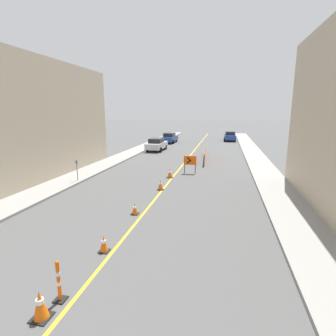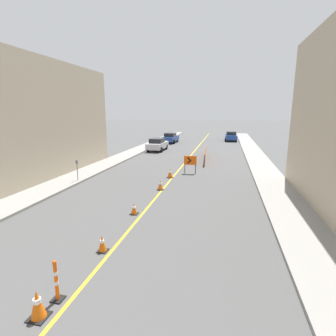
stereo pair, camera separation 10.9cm
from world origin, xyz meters
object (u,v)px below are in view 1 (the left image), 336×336
Objects in this scene: traffic_cone_fifth at (160,185)px; parking_meter_far_curb at (77,166)px; traffic_cone_fourth at (135,209)px; traffic_cone_farthest at (170,173)px; parked_car_curb_mid at (170,138)px; parked_car_curb_near at (157,144)px; delineator_post_front at (59,284)px; parked_car_curb_far at (230,136)px; arrow_barricade_primary at (190,161)px; traffic_cone_second at (40,305)px; traffic_cone_third at (104,244)px.

parking_meter_far_curb is (-6.19, 0.55, 0.85)m from traffic_cone_fifth.
traffic_cone_fourth is at bearing -38.80° from parking_meter_far_curb.
traffic_cone_farthest is at bearing 23.38° from parking_meter_far_curb.
parked_car_curb_mid is 24.58m from parking_meter_far_curb.
parked_car_curb_near is (-4.50, 13.25, 0.46)m from traffic_cone_farthest.
delineator_post_front is 0.27× the size of parked_car_curb_far.
arrow_barricade_primary is (1.30, 1.69, 0.67)m from traffic_cone_farthest.
parked_car_curb_near is (-4.27, 27.46, 0.43)m from traffic_cone_second.
traffic_cone_fifth is 0.44× the size of parking_meter_far_curb.
parked_car_curb_far is at bearing 83.01° from traffic_cone_second.
delineator_post_front reaches higher than traffic_cone_second.
parked_car_curb_near is at bearing 101.72° from traffic_cone_fourth.
traffic_cone_third is 2.56m from delineator_post_front.
traffic_cone_fourth is 4.23m from traffic_cone_fifth.
delineator_post_front is (0.07, 0.65, 0.13)m from traffic_cone_second.
parked_car_curb_mid is (-4.46, 35.43, 0.30)m from delineator_post_front.
traffic_cone_fifth reaches higher than traffic_cone_third.
traffic_cone_fifth is (0.25, 4.22, 0.05)m from traffic_cone_fourth.
traffic_cone_third is at bearing -101.24° from arrow_barricade_primary.
traffic_cone_fifth is 30.41m from parked_car_curb_far.
parked_car_curb_mid is at bearing 93.45° from parked_car_curb_near.
traffic_cone_third is at bearing -77.15° from parked_car_curb_near.
delineator_post_front reaches higher than traffic_cone_fifth.
parking_meter_far_curb is at bearing 117.10° from traffic_cone_second.
parked_car_curb_far reaches higher than traffic_cone_fourth.
parked_car_curb_far is at bearing 58.21° from parked_car_curb_near.
parked_car_curb_mid is (-4.39, 36.08, 0.43)m from traffic_cone_second.
traffic_cone_third is 33.19m from parked_car_curb_mid.
traffic_cone_second is 41.34m from parked_car_curb_far.
delineator_post_front is at bearing -90.78° from traffic_cone_third.
delineator_post_front is 0.27× the size of parked_car_curb_mid.
traffic_cone_fourth is 21.13m from parked_car_curb_near.
parked_car_curb_far is at bearing 81.00° from traffic_cone_fifth.
parked_car_curb_near is 16.00m from parking_meter_far_curb.
traffic_cone_third is at bearing -54.19° from parking_meter_far_curb.
traffic_cone_fourth is at bearing -91.58° from traffic_cone_farthest.
parking_meter_far_curb reaches higher than traffic_cone_farthest.
traffic_cone_second is 6.78m from traffic_cone_fourth.
parked_car_curb_mid is (-4.67, 25.08, 0.48)m from traffic_cone_fifth.
traffic_cone_fifth is at bearing -101.62° from parked_car_curb_far.
traffic_cone_fifth is at bearing 86.58° from traffic_cone_fourth.
arrow_barricade_primary reaches higher than traffic_cone_fourth.
parking_meter_far_curb is (-6.14, -2.66, 0.83)m from traffic_cone_farthest.
parked_car_curb_mid is (-4.50, 32.88, 0.50)m from traffic_cone_third.
arrow_barricade_primary is 0.33× the size of parked_car_curb_far.
parking_meter_far_curb reaches higher than parked_car_curb_mid.
arrow_barricade_primary is at bearing -70.57° from parked_car_curb_mid.
arrow_barricade_primary is (1.51, 9.12, 0.74)m from traffic_cone_fourth.
parking_meter_far_curb is at bearing -93.28° from parked_car_curb_near.
traffic_cone_fourth is 7.43m from traffic_cone_farthest.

